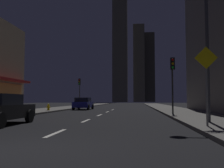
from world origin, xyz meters
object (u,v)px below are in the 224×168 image
at_px(pedestrian_crossing_sign, 206,79).
at_px(street_lamp_right, 189,19).
at_px(traffic_light_far_left, 79,86).
at_px(fire_hydrant_far_left, 48,107).
at_px(traffic_light_near_right, 173,73).
at_px(car_parked_far, 83,104).

bearing_deg(pedestrian_crossing_sign, street_lamp_right, 96.49).
relative_size(traffic_light_far_left, street_lamp_right, 0.64).
distance_m(fire_hydrant_far_left, traffic_light_near_right, 12.90).
xyz_separation_m(traffic_light_far_left, street_lamp_right, (10.88, -23.70, 1.87)).
height_order(car_parked_far, fire_hydrant_far_left, car_parked_far).
relative_size(fire_hydrant_far_left, traffic_light_near_right, 0.16).
relative_size(car_parked_far, street_lamp_right, 0.64).
height_order(traffic_light_far_left, street_lamp_right, street_lamp_right).
bearing_deg(car_parked_far, traffic_light_near_right, -50.57).
bearing_deg(pedestrian_crossing_sign, fire_hydrant_far_left, 129.60).
xyz_separation_m(traffic_light_near_right, traffic_light_far_left, (-11.00, 17.13, 0.00)).
relative_size(car_parked_far, traffic_light_near_right, 1.01).
distance_m(car_parked_far, fire_hydrant_far_left, 6.13).
height_order(fire_hydrant_far_left, traffic_light_near_right, traffic_light_near_right).
bearing_deg(traffic_light_near_right, street_lamp_right, -91.05).
height_order(car_parked_far, traffic_light_near_right, traffic_light_near_right).
bearing_deg(fire_hydrant_far_left, car_parked_far, 67.95).
bearing_deg(street_lamp_right, pedestrian_crossing_sign, -83.51).
relative_size(car_parked_far, pedestrian_crossing_sign, 1.34).
xyz_separation_m(car_parked_far, fire_hydrant_far_left, (-2.30, -5.68, -0.29)).
bearing_deg(street_lamp_right, traffic_light_near_right, 88.95).
height_order(car_parked_far, street_lamp_right, street_lamp_right).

